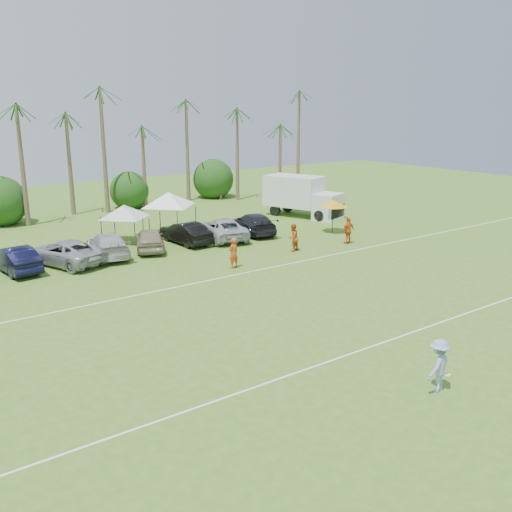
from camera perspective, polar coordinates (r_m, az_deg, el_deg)
ground at (r=23.24m, az=14.07°, el=-10.79°), size 120.00×120.00×0.00m
field_lines at (r=28.54m, az=1.73°, el=-5.35°), size 80.00×12.10×0.01m
palm_tree_4 at (r=52.68m, az=-22.74°, el=11.23°), size 2.40×2.40×8.90m
palm_tree_5 at (r=53.73m, az=-18.61°, el=12.59°), size 2.40×2.40×9.90m
palm_tree_6 at (r=55.06m, az=-14.62°, el=13.82°), size 2.40×2.40×10.90m
palm_tree_7 at (r=56.66m, az=-10.80°, el=14.92°), size 2.40×2.40×11.90m
palm_tree_8 at (r=59.03m, az=-6.18°, el=12.57°), size 2.40×2.40×8.90m
palm_tree_9 at (r=61.65m, az=-2.06°, el=13.56°), size 2.40×2.40×9.90m
palm_tree_10 at (r=64.55m, az=1.74°, el=14.40°), size 2.40×2.40×10.90m
palm_tree_11 at (r=67.06m, az=4.55°, el=15.11°), size 2.40×2.40×11.90m
bush_tree_2 at (r=57.33m, az=-12.64°, el=6.52°), size 4.00×4.00×4.00m
bush_tree_3 at (r=61.92m, az=-4.07°, el=7.45°), size 4.00×4.00×4.00m
sideline_player_a at (r=35.34m, az=-2.26°, el=0.30°), size 0.76×0.56×1.92m
sideline_player_b at (r=39.48m, az=3.70°, el=1.85°), size 1.11×0.98×1.92m
sideline_player_c at (r=42.02m, az=9.20°, el=2.54°), size 1.18×0.54×1.97m
box_truck at (r=51.68m, az=4.66°, el=6.08°), size 4.81×7.48×3.61m
canopy_tent_left at (r=42.52m, az=-13.09°, el=5.00°), size 4.06×4.06×3.29m
canopy_tent_right at (r=44.97m, az=-8.79°, el=6.33°), size 4.71×4.71×3.81m
market_umbrella at (r=45.20m, az=7.72°, el=5.25°), size 2.36×2.36×2.63m
frisbee_player at (r=21.51m, az=17.77°, el=-10.38°), size 1.39×0.98×1.96m
parked_car_1 at (r=37.55m, az=-22.98°, el=-0.28°), size 2.21×4.98×1.59m
parked_car_2 at (r=38.09m, az=-18.57°, el=0.34°), size 4.50×6.28×1.59m
parked_car_3 at (r=39.32m, az=-14.59°, el=1.10°), size 3.28×5.81×1.59m
parked_car_4 at (r=40.33m, az=-10.58°, el=1.67°), size 3.56×5.03×1.59m
parked_car_5 at (r=41.92m, az=-7.09°, el=2.32°), size 1.95×4.91×1.59m
parked_car_6 at (r=43.01m, az=-3.31°, el=2.74°), size 4.09×6.22×1.59m
parked_car_7 at (r=44.83m, az=-0.26°, el=3.27°), size 3.47×5.85×1.59m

